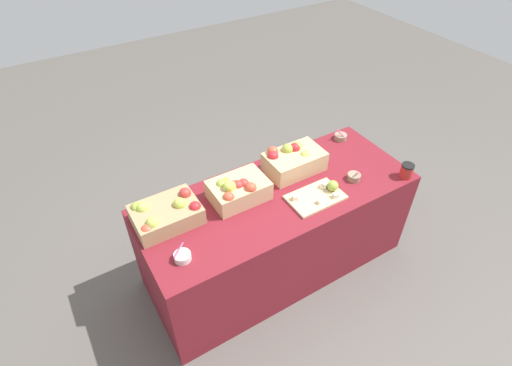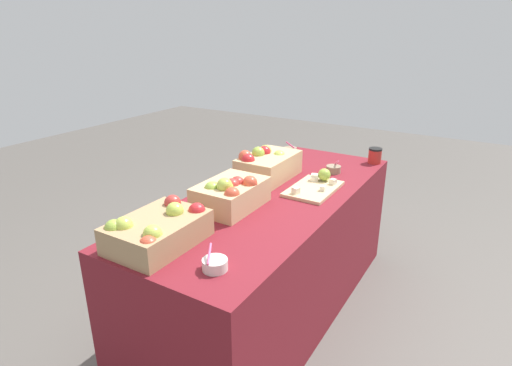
% 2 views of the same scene
% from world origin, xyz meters
% --- Properties ---
extents(ground_plane, '(10.00, 10.00, 0.00)m').
position_xyz_m(ground_plane, '(0.00, 0.00, 0.00)').
color(ground_plane, '#56514C').
extents(table, '(1.90, 0.76, 0.74)m').
position_xyz_m(table, '(0.00, 0.00, 0.37)').
color(table, maroon).
rests_on(table, ground_plane).
extents(apple_crate_left, '(0.40, 0.29, 0.16)m').
position_xyz_m(apple_crate_left, '(-0.73, 0.14, 0.81)').
color(apple_crate_left, tan).
rests_on(apple_crate_left, table).
extents(apple_crate_middle, '(0.37, 0.26, 0.18)m').
position_xyz_m(apple_crate_middle, '(-0.26, 0.09, 0.82)').
color(apple_crate_middle, tan).
rests_on(apple_crate_middle, table).
extents(apple_crate_right, '(0.41, 0.25, 0.19)m').
position_xyz_m(apple_crate_right, '(0.23, 0.16, 0.82)').
color(apple_crate_right, tan).
rests_on(apple_crate_right, table).
extents(cutting_board_front, '(0.37, 0.23, 0.09)m').
position_xyz_m(cutting_board_front, '(0.21, -0.17, 0.76)').
color(cutting_board_front, '#D1B284').
rests_on(cutting_board_front, table).
extents(sample_bowl_near, '(0.09, 0.09, 0.09)m').
position_xyz_m(sample_bowl_near, '(0.53, -0.15, 0.76)').
color(sample_bowl_near, gray).
rests_on(sample_bowl_near, table).
extents(sample_bowl_mid, '(0.10, 0.10, 0.10)m').
position_xyz_m(sample_bowl_mid, '(0.77, 0.28, 0.76)').
color(sample_bowl_mid, gray).
rests_on(sample_bowl_mid, table).
extents(sample_bowl_far, '(0.10, 0.10, 0.09)m').
position_xyz_m(sample_bowl_far, '(-0.77, -0.18, 0.76)').
color(sample_bowl_far, silver).
rests_on(sample_bowl_far, table).
extents(coffee_cup, '(0.09, 0.09, 0.10)m').
position_xyz_m(coffee_cup, '(0.86, -0.31, 0.79)').
color(coffee_cup, red).
rests_on(coffee_cup, table).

